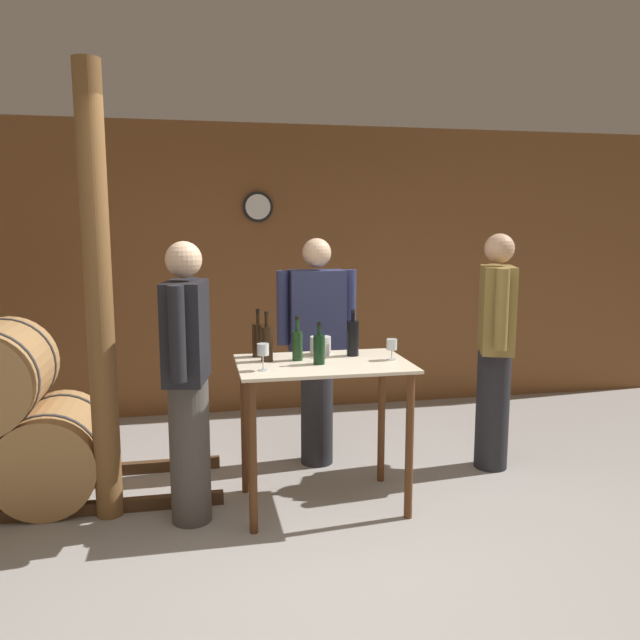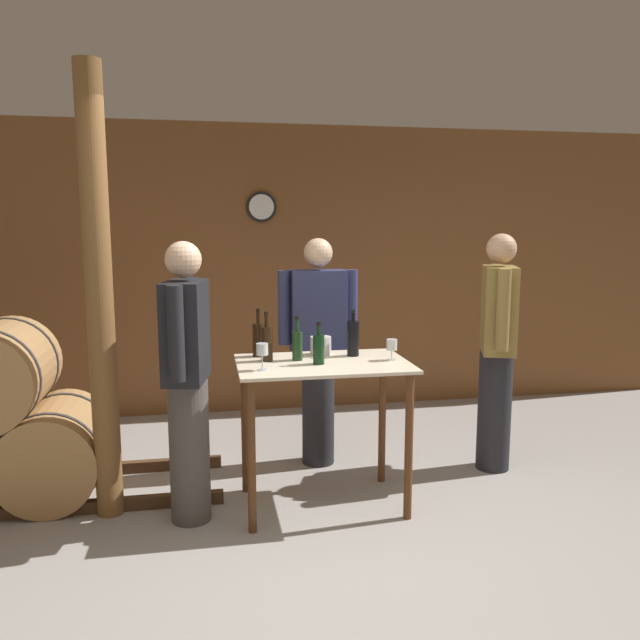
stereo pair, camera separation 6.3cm
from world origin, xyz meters
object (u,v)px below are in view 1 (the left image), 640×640
wine_bottle_far_left (258,339)px  wine_glass_near_left (263,350)px  person_host (317,347)px  person_visitor_with_scarf (495,346)px  wine_bottle_center (297,344)px  wine_bottle_right (319,348)px  wooden_post (99,299)px  ice_bucket (320,346)px  wine_glass_near_center (392,345)px  wine_bottle_far_right (353,337)px  person_visitor_bearded (187,377)px  wine_bottle_left (267,343)px

wine_bottle_far_left → wine_glass_near_left: bearing=-91.9°
person_host → person_visitor_with_scarf: bearing=-15.5°
wine_bottle_center → wine_bottle_right: (0.11, -0.13, -0.00)m
wooden_post → ice_bucket: size_ratio=19.69×
wine_bottle_right → wine_glass_near_center: (0.47, 0.03, -0.00)m
person_visitor_with_scarf → wine_bottle_far_right: bearing=-169.0°
wooden_post → person_visitor_with_scarf: wooden_post is taller
wine_bottle_far_left → person_visitor_bearded: person_visitor_bearded is taller
wooden_post → person_visitor_bearded: size_ratio=1.60×
wine_bottle_far_left → ice_bucket: wine_bottle_far_left is taller
wine_bottle_center → wine_bottle_far_right: wine_bottle_far_right is taller
wine_bottle_center → person_visitor_with_scarf: person_visitor_with_scarf is taller
wine_bottle_far_left → wine_bottle_far_right: size_ratio=1.02×
wine_bottle_far_left → person_host: (0.48, 0.47, -0.16)m
wine_bottle_far_right → person_host: size_ratio=0.18×
wine_bottle_right → wine_bottle_far_right: (0.26, 0.20, 0.02)m
wine_bottle_left → wine_glass_near_center: (0.78, -0.12, -0.02)m
wine_bottle_far_right → ice_bucket: 0.22m
wine_glass_near_center → ice_bucket: (-0.41, 0.24, -0.03)m
person_visitor_with_scarf → wine_bottle_center: bearing=-169.3°
wooden_post → wine_bottle_center: bearing=-1.5°
wine_bottle_far_right → wine_glass_near_center: bearing=-39.5°
wine_glass_near_left → ice_bucket: bearing=41.9°
wine_bottle_far_left → wine_bottle_center: size_ratio=1.10×
wine_glass_near_left → person_visitor_bearded: person_visitor_bearded is taller
person_visitor_with_scarf → person_visitor_bearded: bearing=-168.9°
ice_bucket → person_visitor_with_scarf: 1.33m
wine_bottle_right → wine_glass_near_left: wine_bottle_right is taller
ice_bucket → person_visitor_bearded: size_ratio=0.08×
wooden_post → person_visitor_with_scarf: size_ratio=1.57×
ice_bucket → person_host: size_ratio=0.08×
wooden_post → wine_bottle_left: 1.03m
wine_bottle_far_left → person_host: 0.69m
wine_bottle_far_right → wine_bottle_far_left: bearing=171.2°
wine_bottle_left → wine_glass_near_left: 0.25m
wine_bottle_left → person_host: (0.44, 0.61, -0.16)m
wine_glass_near_center → person_visitor_with_scarf: bearing=23.1°
person_host → wine_bottle_left: bearing=-125.5°
wooden_post → wine_bottle_far_left: (0.95, 0.13, -0.30)m
person_host → person_visitor_with_scarf: person_visitor_with_scarf is taller
wine_bottle_far_left → wine_glass_near_left: 0.40m
wine_bottle_left → person_visitor_with_scarf: bearing=9.1°
wine_glass_near_center → ice_bucket: size_ratio=0.97×
wine_bottle_right → wine_bottle_left: bearing=154.3°
wine_bottle_far_right → wine_glass_near_center: size_ratio=2.27×
wine_bottle_left → wine_bottle_center: 0.19m
wine_bottle_far_right → ice_bucket: (-0.20, 0.07, -0.06)m
wine_bottle_far_left → wine_bottle_left: bearing=-75.4°
wine_glass_near_left → person_visitor_bearded: (-0.44, 0.09, -0.16)m
person_host → person_visitor_with_scarf: (1.25, -0.34, 0.02)m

